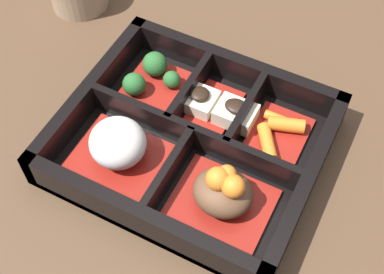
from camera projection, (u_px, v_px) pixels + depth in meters
name	position (u px, v px, depth m)	size (l,w,h in m)	color
ground_plane	(192.00, 150.00, 0.58)	(3.00, 3.00, 0.00)	#4C3523
bento_base	(192.00, 148.00, 0.58)	(0.27, 0.23, 0.01)	black
bento_rim	(193.00, 137.00, 0.57)	(0.27, 0.23, 0.05)	black
bowl_stew	(223.00, 193.00, 0.52)	(0.10, 0.08, 0.06)	maroon
bowl_rice	(118.00, 146.00, 0.55)	(0.10, 0.08, 0.05)	maroon
bowl_carrots	(278.00, 134.00, 0.58)	(0.06, 0.08, 0.02)	maroon
bowl_tofu	(219.00, 109.00, 0.59)	(0.08, 0.08, 0.03)	maroon
bowl_greens	(152.00, 77.00, 0.61)	(0.07, 0.08, 0.03)	maroon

